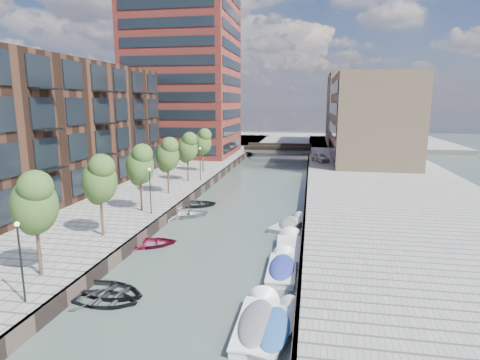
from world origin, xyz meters
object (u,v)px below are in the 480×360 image
(tree_4, at_px, (167,154))
(motorboat_4, at_px, (290,224))
(tree_5, at_px, (187,147))
(motorboat_0, at_px, (282,267))
(bridge, at_px, (278,149))
(sloop_3, at_px, (182,217))
(tree_3, at_px, (140,164))
(motorboat_1, at_px, (258,321))
(tree_1, at_px, (34,202))
(sloop_4, at_px, (194,206))
(sloop_1, at_px, (105,303))
(motorboat_2, at_px, (291,248))
(tree_2, at_px, (99,178))
(sloop_0, at_px, (110,294))
(car, at_px, (320,157))
(tree_6, at_px, (203,141))
(motorboat_3, at_px, (277,328))
(sloop_2, at_px, (149,246))

(tree_4, distance_m, motorboat_4, 15.66)
(tree_5, relative_size, motorboat_0, 1.17)
(bridge, relative_size, sloop_3, 2.52)
(tree_3, relative_size, motorboat_1, 1.13)
(tree_1, bearing_deg, sloop_4, 81.08)
(sloop_1, distance_m, sloop_3, 16.59)
(sloop_4, xyz_separation_m, motorboat_2, (10.63, -10.81, 0.11))
(tree_2, distance_m, sloop_1, 10.24)
(sloop_0, relative_size, sloop_3, 0.84)
(tree_2, bearing_deg, sloop_3, 70.47)
(motorboat_2, distance_m, motorboat_4, 5.65)
(tree_3, height_order, tree_5, same)
(sloop_0, distance_m, car, 48.96)
(sloop_0, bearing_deg, tree_2, 40.88)
(tree_5, relative_size, motorboat_4, 1.19)
(bridge, relative_size, tree_6, 2.18)
(sloop_3, height_order, motorboat_1, motorboat_1)
(motorboat_0, bearing_deg, tree_6, 114.27)
(tree_1, relative_size, motorboat_4, 1.19)
(motorboat_0, xyz_separation_m, motorboat_4, (-0.02, 9.43, -0.01))
(bridge, bearing_deg, sloop_1, -93.98)
(tree_6, height_order, motorboat_2, tree_6)
(motorboat_2, xyz_separation_m, motorboat_4, (-0.35, 5.64, 0.08))
(motorboat_3, height_order, motorboat_4, motorboat_3)
(car, bearing_deg, tree_5, -153.12)
(tree_1, xyz_separation_m, tree_5, (0.00, 28.00, 0.00))
(tree_3, xyz_separation_m, motorboat_0, (13.41, -8.73, -5.10))
(tree_1, distance_m, tree_2, 7.00)
(sloop_0, height_order, motorboat_4, motorboat_4)
(sloop_4, bearing_deg, car, -41.67)
(tree_2, height_order, sloop_0, tree_2)
(tree_5, height_order, sloop_2, tree_5)
(tree_4, height_order, sloop_0, tree_4)
(sloop_2, bearing_deg, sloop_3, -21.89)
(tree_2, xyz_separation_m, sloop_4, (3.12, 12.87, -5.31))
(tree_2, relative_size, motorboat_4, 1.19)
(tree_2, bearing_deg, bridge, 81.05)
(bridge, relative_size, tree_4, 2.18)
(motorboat_0, distance_m, motorboat_2, 3.80)
(tree_4, distance_m, sloop_0, 21.80)
(tree_4, height_order, motorboat_2, tree_4)
(bridge, height_order, sloop_3, bridge)
(sloop_4, distance_m, car, 30.81)
(tree_6, bearing_deg, tree_1, -90.00)
(bridge, height_order, tree_1, tree_1)
(sloop_0, bearing_deg, motorboat_4, -22.94)
(tree_6, height_order, motorboat_3, tree_6)
(tree_2, xyz_separation_m, tree_4, (0.00, 14.00, 0.00))
(bridge, relative_size, tree_1, 2.18)
(sloop_2, xyz_separation_m, sloop_4, (0.02, 11.86, 0.00))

